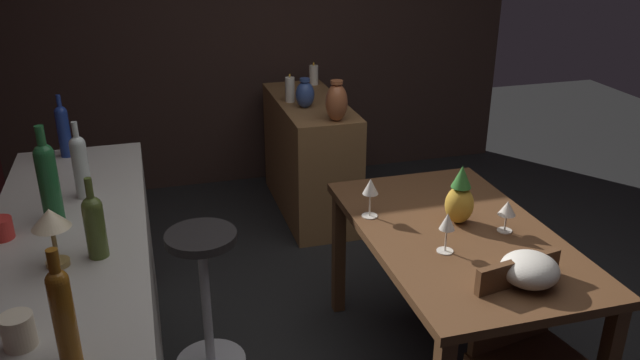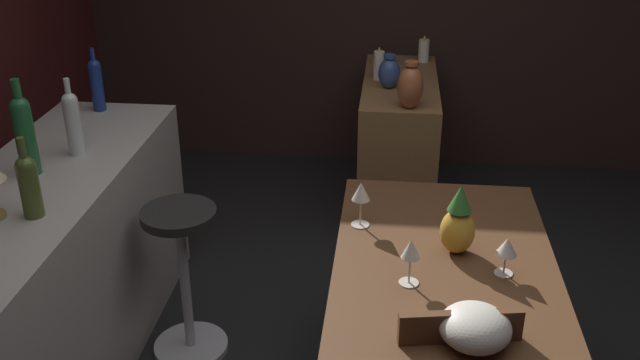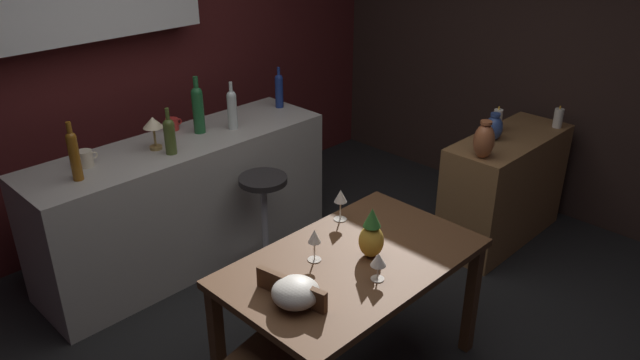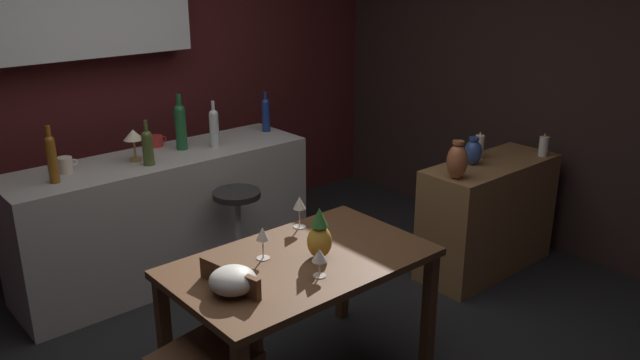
{
  "view_description": "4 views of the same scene",
  "coord_description": "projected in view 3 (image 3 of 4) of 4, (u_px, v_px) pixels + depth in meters",
  "views": [
    {
      "loc": [
        -2.3,
        1.0,
        2.06
      ],
      "look_at": [
        0.24,
        0.28,
        0.92
      ],
      "focal_mm": 36.14,
      "sensor_mm": 36.0,
      "label": 1
    },
    {
      "loc": [
        -2.3,
        -0.04,
        2.13
      ],
      "look_at": [
        0.31,
        0.24,
        0.87
      ],
      "focal_mm": 40.33,
      "sensor_mm": 36.0,
      "label": 2
    },
    {
      "loc": [
        -2.0,
        -1.95,
        2.42
      ],
      "look_at": [
        0.26,
        0.3,
        0.88
      ],
      "focal_mm": 33.99,
      "sensor_mm": 36.0,
      "label": 3
    },
    {
      "loc": [
        -1.9,
        -2.54,
        2.2
      ],
      "look_at": [
        0.47,
        0.21,
        0.92
      ],
      "focal_mm": 35.82,
      "sensor_mm": 36.0,
      "label": 4
    }
  ],
  "objects": [
    {
      "name": "wine_bottle_green",
      "position": [
        198.0,
        107.0,
        4.1
      ],
      "size": [
        0.08,
        0.08,
        0.39
      ],
      "color": "#1E592D",
      "rests_on": "kitchen_counter"
    },
    {
      "name": "kitchen_counter",
      "position": [
        186.0,
        202.0,
        4.22
      ],
      "size": [
        2.1,
        0.6,
        0.9
      ],
      "primitive_type": "cube",
      "color": "#B2ADA3",
      "rests_on": "ground_plane"
    },
    {
      "name": "ground_plane",
      "position": [
        325.0,
        343.0,
        3.57
      ],
      "size": [
        9.0,
        9.0,
        0.0
      ],
      "primitive_type": "plane",
      "color": "black"
    },
    {
      "name": "wine_glass_right",
      "position": [
        314.0,
        238.0,
        2.98
      ],
      "size": [
        0.07,
        0.07,
        0.17
      ],
      "color": "silver",
      "rests_on": "dining_table"
    },
    {
      "name": "dining_table",
      "position": [
        352.0,
        274.0,
        3.08
      ],
      "size": [
        1.33,
        0.8,
        0.74
      ],
      "color": "#56351E",
      "rests_on": "ground_plane"
    },
    {
      "name": "wine_glass_left",
      "position": [
        378.0,
        260.0,
        2.84
      ],
      "size": [
        0.08,
        0.08,
        0.14
      ],
      "color": "silver",
      "rests_on": "dining_table"
    },
    {
      "name": "pillar_candle_tall",
      "position": [
        558.0,
        118.0,
        4.46
      ],
      "size": [
        0.07,
        0.07,
        0.17
      ],
      "color": "white",
      "rests_on": "sideboard_cabinet"
    },
    {
      "name": "wine_bottle_cobalt",
      "position": [
        279.0,
        89.0,
        4.6
      ],
      "size": [
        0.06,
        0.06,
        0.31
      ],
      "color": "navy",
      "rests_on": "kitchen_counter"
    },
    {
      "name": "fruit_bowl",
      "position": [
        296.0,
        292.0,
        2.69
      ],
      "size": [
        0.22,
        0.22,
        0.12
      ],
      "primitive_type": "ellipsoid",
      "color": "beige",
      "rests_on": "dining_table"
    },
    {
      "name": "vase_ceramic_blue",
      "position": [
        494.0,
        128.0,
        4.23
      ],
      "size": [
        0.12,
        0.12,
        0.2
      ],
      "color": "#334C8C",
      "rests_on": "sideboard_cabinet"
    },
    {
      "name": "vase_copper",
      "position": [
        484.0,
        141.0,
        3.93
      ],
      "size": [
        0.14,
        0.14,
        0.26
      ],
      "color": "#B26038",
      "rests_on": "sideboard_cabinet"
    },
    {
      "name": "wall_side_right",
      "position": [
        522.0,
        44.0,
        4.82
      ],
      "size": [
        0.1,
        4.4,
        2.6
      ],
      "primitive_type": "cube",
      "color": "#33231E",
      "rests_on": "ground_plane"
    },
    {
      "name": "cup_cream",
      "position": [
        85.0,
        158.0,
        3.65
      ],
      "size": [
        0.13,
        0.09,
        0.1
      ],
      "color": "beige",
      "rests_on": "kitchen_counter"
    },
    {
      "name": "wine_glass_center",
      "position": [
        341.0,
        197.0,
        3.34
      ],
      "size": [
        0.07,
        0.07,
        0.19
      ],
      "color": "silver",
      "rests_on": "dining_table"
    },
    {
      "name": "wine_bottle_olive",
      "position": [
        170.0,
        134.0,
        3.79
      ],
      "size": [
        0.07,
        0.07,
        0.3
      ],
      "color": "#475623",
      "rests_on": "kitchen_counter"
    },
    {
      "name": "wall_kitchen_back",
      "position": [
        107.0,
        48.0,
        4.23
      ],
      "size": [
        5.2,
        0.33,
        2.6
      ],
      "color": "#4C1919",
      "rests_on": "ground_plane"
    },
    {
      "name": "cup_red",
      "position": [
        172.0,
        124.0,
        4.21
      ],
      "size": [
        0.13,
        0.09,
        0.08
      ],
      "color": "red",
      "rests_on": "kitchen_counter"
    },
    {
      "name": "wine_bottle_clear",
      "position": [
        232.0,
        108.0,
        4.18
      ],
      "size": [
        0.07,
        0.07,
        0.34
      ],
      "color": "silver",
      "rests_on": "kitchen_counter"
    },
    {
      "name": "pillar_candle_short",
      "position": [
        497.0,
        121.0,
        4.37
      ],
      "size": [
        0.06,
        0.06,
        0.19
      ],
      "color": "white",
      "rests_on": "sideboard_cabinet"
    },
    {
      "name": "chair_near_window",
      "position": [
        277.0,
        358.0,
        2.77
      ],
      "size": [
        0.46,
        0.46,
        0.85
      ],
      "color": "#56351E",
      "rests_on": "ground_plane"
    },
    {
      "name": "sideboard_cabinet",
      "position": [
        504.0,
        188.0,
        4.49
      ],
      "size": [
        1.1,
        0.44,
        0.82
      ],
      "primitive_type": "cube",
      "color": "olive",
      "rests_on": "ground_plane"
    },
    {
      "name": "pineapple_centerpiece",
      "position": [
        371.0,
        236.0,
        3.02
      ],
      "size": [
        0.13,
        0.13,
        0.27
      ],
      "color": "gold",
      "rests_on": "dining_table"
    },
    {
      "name": "wine_bottle_amber",
      "position": [
        74.0,
        153.0,
        3.43
      ],
      "size": [
        0.06,
        0.06,
        0.35
      ],
      "color": "#8C5114",
      "rests_on": "kitchen_counter"
    },
    {
      "name": "bar_stool",
      "position": [
        265.0,
        222.0,
        4.09
      ],
      "size": [
        0.34,
        0.34,
        0.72
      ],
      "color": "#262323",
      "rests_on": "ground_plane"
    },
    {
      "name": "counter_lamp",
      "position": [
        153.0,
        125.0,
        3.84
      ],
      "size": [
        0.13,
        0.13,
        0.22
      ],
      "color": "#A58447",
      "rests_on": "kitchen_counter"
    }
  ]
}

